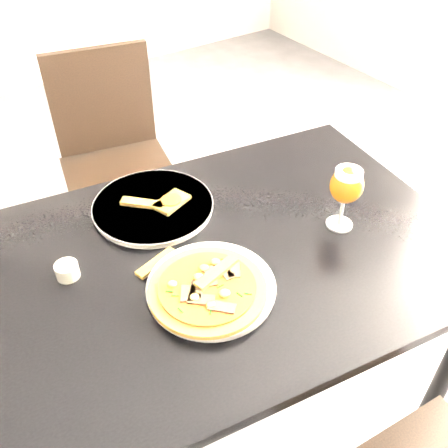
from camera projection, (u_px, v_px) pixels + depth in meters
dining_table at (218, 279)px, 1.24m from camera, size 1.30×0.96×0.75m
chair_far at (116, 159)px, 1.97m from camera, size 0.49×0.49×0.89m
plate_main at (211, 288)px, 1.09m from camera, size 0.28×0.28×0.02m
pizza at (208, 288)px, 1.07m from camera, size 0.26×0.26×0.03m
plate_second at (153, 206)px, 1.31m from camera, size 0.43×0.43×0.02m
crust_scraps at (162, 202)px, 1.30m from camera, size 0.17×0.13×0.01m
loose_crust at (156, 263)px, 1.16m from camera, size 0.11×0.06×0.01m
sauce_cup at (67, 270)px, 1.12m from camera, size 0.05×0.05×0.04m
beer_glass at (347, 186)px, 1.19m from camera, size 0.08×0.08×0.17m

